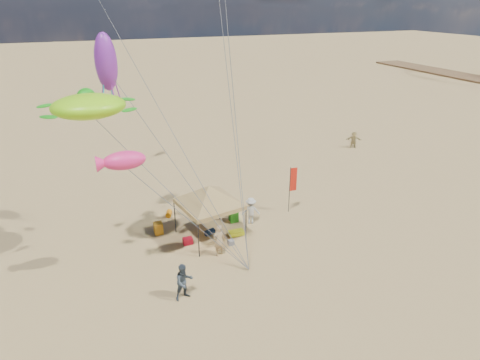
{
  "coord_description": "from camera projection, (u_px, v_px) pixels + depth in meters",
  "views": [
    {
      "loc": [
        -7.41,
        -15.62,
        12.82
      ],
      "look_at": [
        0.0,
        3.0,
        4.0
      ],
      "focal_mm": 30.73,
      "sensor_mm": 36.0,
      "label": 1
    }
  ],
  "objects": [
    {
      "name": "person_far_c",
      "position": [
        354.0,
        140.0,
        38.46
      ],
      "size": [
        1.53,
        1.08,
        1.59
      ],
      "primitive_type": "imported",
      "rotation": [
        0.0,
        0.0,
        5.82
      ],
      "color": "tan",
      "rests_on": "ground"
    },
    {
      "name": "ground",
      "position": [
        262.0,
        274.0,
        20.95
      ],
      "size": [
        280.0,
        280.0,
        0.0
      ],
      "primitive_type": "plane",
      "color": "tan",
      "rests_on": "ground"
    },
    {
      "name": "person_near_b",
      "position": [
        184.0,
        282.0,
        18.88
      ],
      "size": [
        1.02,
        0.86,
        1.85
      ],
      "primitive_type": "imported",
      "rotation": [
        0.0,
        0.0,
        0.19
      ],
      "color": "#37434C",
      "rests_on": "ground"
    },
    {
      "name": "cooler_blue",
      "position": [
        236.0,
        208.0,
        27.11
      ],
      "size": [
        0.54,
        0.38,
        0.38
      ],
      "primitive_type": "cube",
      "color": "#1418A6",
      "rests_on": "ground"
    },
    {
      "name": "beach_cart",
      "position": [
        236.0,
        233.0,
        24.24
      ],
      "size": [
        0.9,
        0.5,
        0.24
      ],
      "primitive_type": "cube",
      "color": "#C3CD16",
      "rests_on": "ground"
    },
    {
      "name": "cooler_red",
      "position": [
        188.0,
        241.0,
        23.44
      ],
      "size": [
        0.54,
        0.38,
        0.38
      ],
      "primitive_type": "cube",
      "color": "red",
      "rests_on": "ground"
    },
    {
      "name": "person_near_c",
      "position": [
        251.0,
        211.0,
        25.34
      ],
      "size": [
        1.26,
        0.94,
        1.74
      ],
      "primitive_type": "imported",
      "rotation": [
        0.0,
        0.0,
        2.85
      ],
      "color": "beige",
      "rests_on": "ground"
    },
    {
      "name": "canopy_tent",
      "position": [
        209.0,
        188.0,
        23.0
      ],
      "size": [
        6.03,
        6.03,
        3.79
      ],
      "color": "black",
      "rests_on": "ground"
    },
    {
      "name": "feather_flag",
      "position": [
        292.0,
        182.0,
        26.27
      ],
      "size": [
        0.48,
        0.07,
        3.16
      ],
      "color": "black",
      "rests_on": "ground"
    },
    {
      "name": "crate_grey",
      "position": [
        231.0,
        242.0,
        23.39
      ],
      "size": [
        0.34,
        0.3,
        0.28
      ],
      "primitive_type": "cube",
      "color": "slate",
      "rests_on": "ground"
    },
    {
      "name": "squid_kite",
      "position": [
        106.0,
        62.0,
        20.97
      ],
      "size": [
        1.38,
        1.38,
        2.93
      ],
      "primitive_type": "ellipsoid",
      "rotation": [
        0.0,
        0.0,
        0.27
      ],
      "color": "purple",
      "rests_on": "ground"
    },
    {
      "name": "fish_kite",
      "position": [
        124.0,
        160.0,
        18.08
      ],
      "size": [
        2.11,
        1.65,
        0.84
      ],
      "primitive_type": "ellipsoid",
      "rotation": [
        0.0,
        0.0,
        -0.43
      ],
      "color": "#FF2B7E",
      "rests_on": "ground"
    },
    {
      "name": "chair_yellow",
      "position": [
        158.0,
        228.0,
        24.42
      ],
      "size": [
        0.5,
        0.5,
        0.7
      ],
      "primitive_type": "cube",
      "color": "orange",
      "rests_on": "ground"
    },
    {
      "name": "bag_orange",
      "position": [
        169.0,
        214.0,
        26.45
      ],
      "size": [
        0.54,
        0.69,
        0.36
      ],
      "primitive_type": "cylinder",
      "rotation": [
        0.0,
        1.57,
        1.22
      ],
      "color": "orange",
      "rests_on": "ground"
    },
    {
      "name": "chair_green",
      "position": [
        234.0,
        216.0,
        25.79
      ],
      "size": [
        0.5,
        0.5,
        0.7
      ],
      "primitive_type": "cube",
      "color": "#28971B",
      "rests_on": "ground"
    },
    {
      "name": "bag_navy",
      "position": [
        210.0,
        232.0,
        24.36
      ],
      "size": [
        0.69,
        0.54,
        0.36
      ],
      "primitive_type": "cylinder",
      "rotation": [
        0.0,
        1.57,
        0.35
      ],
      "color": "#0B1B32",
      "rests_on": "ground"
    },
    {
      "name": "turtle_kite",
      "position": [
        89.0,
        106.0,
        18.56
      ],
      "size": [
        3.84,
        3.35,
        1.1
      ],
      "primitive_type": "ellipsoid",
      "rotation": [
        0.0,
        0.0,
        0.24
      ],
      "color": "#97F712",
      "rests_on": "ground"
    },
    {
      "name": "person_near_a",
      "position": [
        219.0,
        240.0,
        22.15
      ],
      "size": [
        0.76,
        0.59,
        1.85
      ],
      "primitive_type": "imported",
      "rotation": [
        0.0,
        0.0,
        3.37
      ],
      "color": "tan",
      "rests_on": "ground"
    }
  ]
}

